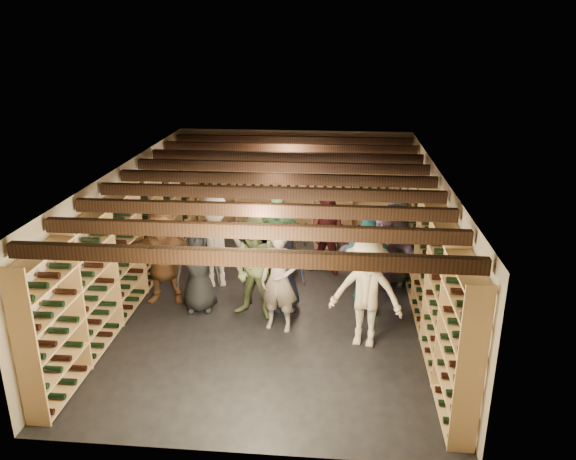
% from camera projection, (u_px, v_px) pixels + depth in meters
% --- Properties ---
extents(ground, '(8.00, 8.00, 0.00)m').
position_uv_depth(ground, '(277.00, 298.00, 10.29)').
color(ground, black).
rests_on(ground, ground).
extents(walls, '(5.52, 8.02, 2.40)m').
position_uv_depth(walls, '(276.00, 237.00, 9.88)').
color(walls, tan).
rests_on(walls, ground).
extents(ceiling, '(5.50, 8.00, 0.01)m').
position_uv_depth(ceiling, '(276.00, 171.00, 9.48)').
color(ceiling, beige).
rests_on(ceiling, walls).
extents(ceiling_joists, '(5.40, 7.12, 0.18)m').
position_uv_depth(ceiling_joists, '(276.00, 179.00, 9.52)').
color(ceiling_joists, black).
rests_on(ceiling_joists, ground).
extents(wine_rack_left, '(0.32, 7.50, 2.15)m').
position_uv_depth(wine_rack_left, '(135.00, 239.00, 10.14)').
color(wine_rack_left, tan).
rests_on(wine_rack_left, ground).
extents(wine_rack_right, '(0.32, 7.50, 2.15)m').
position_uv_depth(wine_rack_right, '(424.00, 248.00, 9.71)').
color(wine_rack_right, tan).
rests_on(wine_rack_right, ground).
extents(wine_rack_back, '(4.70, 0.30, 2.15)m').
position_uv_depth(wine_rack_back, '(294.00, 187.00, 13.51)').
color(wine_rack_back, tan).
rests_on(wine_rack_back, ground).
extents(crate_stack_left, '(0.57, 0.45, 0.68)m').
position_uv_depth(crate_stack_left, '(283.00, 254.00, 11.39)').
color(crate_stack_left, tan).
rests_on(crate_stack_left, ground).
extents(crate_stack_right, '(0.58, 0.48, 0.34)m').
position_uv_depth(crate_stack_right, '(262.00, 257.00, 11.70)').
color(crate_stack_right, tan).
rests_on(crate_stack_right, ground).
extents(crate_loose, '(0.52, 0.37, 0.17)m').
position_uv_depth(crate_loose, '(325.00, 243.00, 12.71)').
color(crate_loose, tan).
rests_on(crate_loose, ground).
extents(person_0, '(0.85, 0.62, 1.59)m').
position_uv_depth(person_0, '(198.00, 268.00, 9.62)').
color(person_0, black).
rests_on(person_0, ground).
extents(person_1, '(0.74, 0.61, 1.74)m').
position_uv_depth(person_1, '(258.00, 256.00, 9.91)').
color(person_1, black).
rests_on(person_1, ground).
extents(person_2, '(1.03, 0.90, 1.79)m').
position_uv_depth(person_2, '(257.00, 269.00, 9.34)').
color(person_2, '#57653D').
rests_on(person_2, ground).
extents(person_3, '(1.24, 0.86, 1.75)m').
position_uv_depth(person_3, '(366.00, 293.00, 8.52)').
color(person_3, '#C3B195').
rests_on(person_3, ground).
extents(person_4, '(1.10, 0.71, 1.75)m').
position_uv_depth(person_4, '(365.00, 265.00, 9.52)').
color(person_4, '#1D6778').
rests_on(person_4, ground).
extents(person_5, '(1.66, 0.61, 1.77)m').
position_uv_depth(person_5, '(163.00, 255.00, 9.93)').
color(person_5, brown).
rests_on(person_5, ground).
extents(person_6, '(0.81, 0.61, 1.48)m').
position_uv_depth(person_6, '(284.00, 270.00, 9.68)').
color(person_6, '#242F4D').
rests_on(person_6, ground).
extents(person_7, '(0.70, 0.53, 1.73)m').
position_uv_depth(person_7, '(279.00, 280.00, 8.98)').
color(person_7, gray).
rests_on(person_7, ground).
extents(person_8, '(0.97, 0.86, 1.66)m').
position_uv_depth(person_8, '(328.00, 235.00, 11.08)').
color(person_8, '#471519').
rests_on(person_8, ground).
extents(person_9, '(1.28, 0.93, 1.79)m').
position_uv_depth(person_9, '(215.00, 242.00, 10.53)').
color(person_9, '#ADA69E').
rests_on(person_9, ground).
extents(person_10, '(1.11, 0.48, 1.88)m').
position_uv_depth(person_10, '(276.00, 242.00, 10.39)').
color(person_10, '#2D5530').
rests_on(person_10, ground).
extents(person_11, '(1.55, 0.63, 1.63)m').
position_uv_depth(person_11, '(381.00, 253.00, 10.22)').
color(person_11, slate).
rests_on(person_11, ground).
extents(person_12, '(0.97, 0.76, 1.76)m').
position_uv_depth(person_12, '(395.00, 240.00, 10.66)').
color(person_12, '#303034').
rests_on(person_12, ground).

